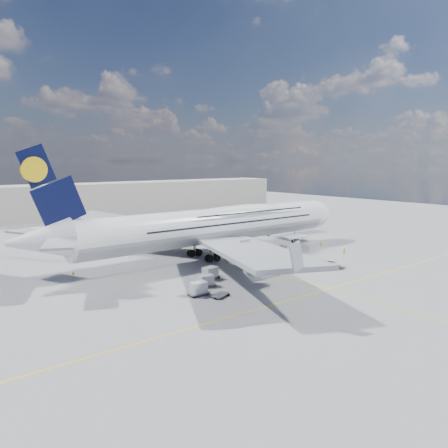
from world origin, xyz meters
TOP-DOWN VIEW (x-y plane):
  - ground at (0.00, 0.00)m, footprint 300.00×300.00m
  - taxi_line_main at (0.00, 0.00)m, footprint 0.25×220.00m
  - taxi_line_cross at (0.00, -20.00)m, footprint 120.00×0.25m
  - taxi_line_diag at (14.00, 10.00)m, footprint 14.16×99.06m
  - airliner at (0.26, 10.00)m, footprint 77.26×79.15m
  - jet_bridge at (29.81, 20.94)m, footprint 18.80×12.10m
  - cargo_loader at (16.82, 2.89)m, footprint 8.53×3.20m
  - terminal at (0.00, 95.00)m, footprint 180.00×16.00m
  - tree_line at (40.00, 140.00)m, footprint 160.00×6.00m
  - dolly_row_a at (-11.39, -3.53)m, footprint 3.55×2.20m
  - dolly_row_b at (-16.27, -12.46)m, footprint 3.38×2.65m
  - dolly_row_c at (-14.58, -6.75)m, footprint 3.29×2.26m
  - dolly_back at (-18.30, -9.83)m, footprint 3.36×1.92m
  - dolly_nose_far at (6.20, -1.19)m, footprint 3.40×1.85m
  - dolly_nose_near at (7.95, -3.14)m, footprint 3.29×2.53m
  - baggage_tug at (0.67, -8.60)m, footprint 2.96×2.17m
  - catering_truck_inner at (-0.96, 26.40)m, footprint 7.55×5.12m
  - catering_truck_outer at (-23.57, 48.52)m, footprint 7.20×3.66m
  - service_van at (11.56, -11.56)m, footprint 5.12×5.87m
  - crew_nose at (26.80, 3.45)m, footprint 0.69×0.59m
  - crew_loader at (23.41, -5.87)m, footprint 0.92×0.89m
  - crew_wing at (-9.35, -2.75)m, footprint 0.43×0.93m
  - crew_van at (14.70, 0.41)m, footprint 0.65×0.89m
  - crew_tug at (2.73, -6.04)m, footprint 1.38×1.11m
  - cone_nose at (40.95, 10.63)m, footprint 0.40×0.40m
  - cone_wing_left_inner at (-14.94, 19.96)m, footprint 0.38×0.38m
  - cone_wing_left_outer at (-20.25, 40.99)m, footprint 0.50×0.50m
  - cone_wing_right_inner at (-3.70, -9.24)m, footprint 0.43×0.43m
  - cone_wing_right_outer at (-14.48, -7.05)m, footprint 0.47×0.47m
  - cone_tail at (-28.80, 14.36)m, footprint 0.50×0.50m

SIDE VIEW (x-z plane):
  - ground at x=0.00m, z-range 0.00..0.00m
  - taxi_line_main at x=0.00m, z-range 0.00..0.01m
  - taxi_line_cross at x=0.00m, z-range 0.00..0.01m
  - taxi_line_diag at x=14.00m, z-range 0.00..0.01m
  - cone_wing_left_inner at x=-14.94m, z-range -0.01..0.47m
  - cone_nose at x=40.95m, z-range -0.01..0.50m
  - cone_wing_right_inner at x=-3.70m, z-range -0.01..0.54m
  - cone_wing_right_outer at x=-14.48m, z-range -0.01..0.59m
  - cone_wing_left_outer at x=-20.25m, z-range -0.01..0.62m
  - cone_tail at x=-28.80m, z-range -0.01..0.62m
  - dolly_nose_near at x=7.95m, z-range 0.12..0.55m
  - dolly_row_b at x=-16.27m, z-range 0.12..0.56m
  - baggage_tug at x=0.67m, z-range -0.10..1.58m
  - crew_loader at x=23.41m, z-range 0.00..1.50m
  - service_van at x=11.56m, z-range 0.00..1.50m
  - crew_wing at x=-9.35m, z-range 0.00..1.56m
  - crew_nose at x=26.80m, z-range 0.00..1.59m
  - crew_van at x=14.70m, z-range 0.00..1.66m
  - crew_tug at x=2.73m, z-range 0.00..1.86m
  - dolly_row_c at x=-14.58m, z-range 0.07..1.97m
  - dolly_back at x=-18.30m, z-range 0.08..2.15m
  - dolly_row_a at x=-11.39m, z-range 0.08..2.20m
  - dolly_nose_far at x=6.20m, z-range 0.08..2.22m
  - cargo_loader at x=16.82m, z-range -0.59..3.09m
  - catering_truck_outer at x=-23.57m, z-range -0.15..3.96m
  - catering_truck_inner at x=-0.96m, z-range -0.12..4.05m
  - tree_line at x=40.00m, z-range 0.00..8.00m
  - terminal at x=0.00m, z-range 0.00..12.00m
  - jet_bridge at x=29.81m, z-range 2.60..11.10m
  - airliner at x=0.26m, z-range -4.98..18.72m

